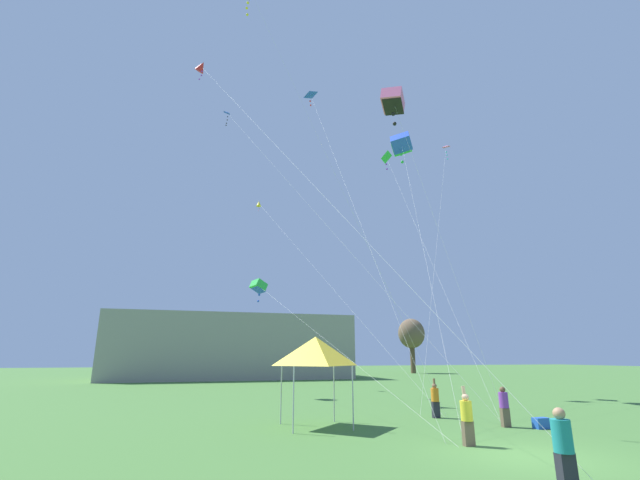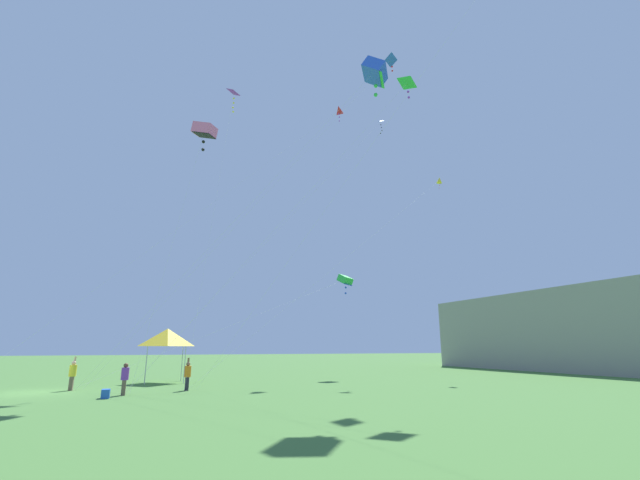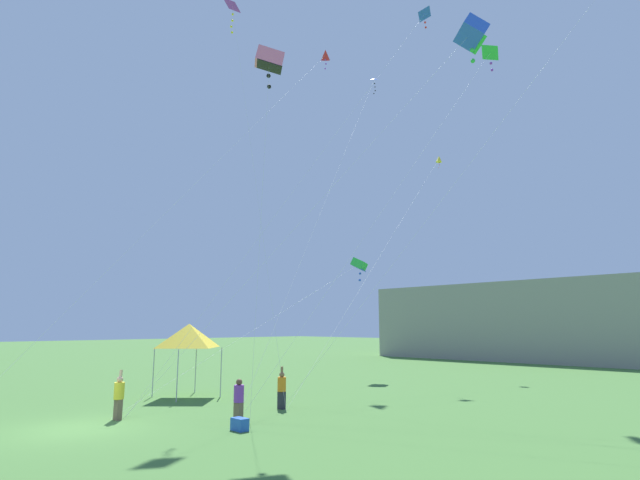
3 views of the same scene
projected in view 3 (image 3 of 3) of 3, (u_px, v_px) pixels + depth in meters
The scene contains 18 objects.
ground_plane at pixel (76, 429), 16.61m from camera, with size 220.00×220.00×0.00m, color #427033.
distant_building at pixel (527, 322), 52.66m from camera, with size 29.09×13.44×7.68m, color gray.
tree_far_right at pixel (489, 306), 60.29m from camera, with size 4.00×4.00×8.07m.
tree_far_centre at pixel (435, 314), 64.22m from camera, with size 3.40×3.40×6.87m.
festival_tent at pixel (189, 336), 24.66m from camera, with size 2.61×2.61×3.50m.
cooler_box at pixel (240, 424), 16.39m from camera, with size 0.59×0.35×0.40m, color blue.
person_purple_shirt at pixel (239, 399), 17.73m from camera, with size 0.36×0.36×1.52m.
person_orange_shirt at pixel (282, 388), 20.77m from camera, with size 0.35×0.35×1.71m.
person_yellow_shirt at pixel (119, 395), 18.37m from camera, with size 0.37×0.37×1.79m.
kite_green_delta_0 at pixel (489, 55), 29.64m from camera, with size 3.44×16.06×19.90m.
kite_blue_box_1 at pixel (471, 34), 27.79m from camera, with size 7.74×16.60×20.34m.
kite_blue_delta_3 at pixel (423, 16), 36.91m from camera, with size 1.46×21.08×26.58m.
kite_yellow_diamond_4 at pixel (438, 160), 42.62m from camera, with size 6.26×22.51×17.84m.
kite_pink_box_5 at pixel (269, 61), 24.38m from camera, with size 3.79×3.77×16.79m.
kite_blue_delta_6 at pixel (373, 83), 43.45m from camera, with size 10.98×21.85×25.19m.
kite_red_diamond_7 at pixel (325, 55), 43.69m from camera, with size 9.78×26.51×27.52m.
kite_green_box_8 at pixel (359, 265), 35.25m from camera, with size 4.45×19.22×8.18m.
kite_purple_delta_9 at pixel (233, 8), 33.27m from camera, with size 10.10×3.84×24.95m.
Camera 3 is at (18.14, -6.47, 3.39)m, focal length 28.00 mm.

